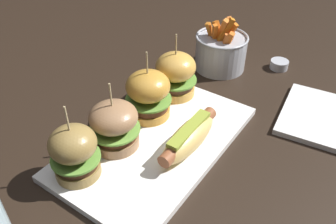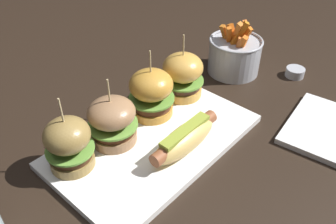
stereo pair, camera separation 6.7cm
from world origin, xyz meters
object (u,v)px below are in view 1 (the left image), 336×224
hot_dog (189,137)px  slider_far_left (74,152)px  side_plate (329,119)px  slider_center_right (148,94)px  slider_center_left (114,125)px  fries_bucket (221,51)px  platter_main (156,142)px  sauce_ramekin (279,64)px  slider_far_right (176,74)px

hot_dog → slider_far_left: bearing=143.3°
hot_dog → side_plate: (0.24, -0.19, -0.03)m
hot_dog → slider_center_right: size_ratio=1.14×
slider_center_left → fries_bucket: 0.38m
slider_far_left → slider_center_left: size_ratio=1.05×
platter_main → hot_dog: (0.02, -0.06, 0.03)m
slider_center_left → slider_center_right: slider_center_right is taller
slider_center_left → slider_center_right: bearing=2.4°
slider_center_left → sauce_ramekin: size_ratio=2.97×
slider_center_left → fries_bucket: size_ratio=0.96×
slider_far_left → slider_center_left: (0.09, -0.00, -0.00)m
hot_dog → sauce_ramekin: hot_dog is taller
sauce_ramekin → side_plate: (-0.15, -0.17, -0.01)m
hot_dog → fries_bucket: fries_bucket is taller
slider_center_left → fries_bucket: (0.38, -0.02, -0.01)m
platter_main → side_plate: size_ratio=2.08×
platter_main → sauce_ramekin: sauce_ramekin is taller
platter_main → side_plate: bearing=-44.5°
platter_main → slider_center_right: bearing=47.0°
slider_center_right → fries_bucket: size_ratio=1.03×
hot_dog → slider_far_right: size_ratio=1.14×
slider_far_left → sauce_ramekin: (0.55, -0.15, -0.05)m
platter_main → fries_bucket: 0.33m
side_plate → hot_dog: bearing=141.6°
slider_center_right → slider_far_right: 0.09m
platter_main → slider_far_left: slider_far_left is taller
slider_far_left → fries_bucket: size_ratio=1.01×
slider_far_left → slider_far_right: slider_far_right is taller
sauce_ramekin → slider_far_right: bearing=151.0°
side_plate → slider_far_left: bearing=142.3°
hot_dog → slider_far_left: 0.20m
slider_center_left → platter_main: bearing=-45.1°
fries_bucket → sauce_ramekin: 0.16m
side_plate → fries_bucket: bearing=77.0°
slider_far_left → fries_bucket: bearing=-2.4°
slider_center_right → side_plate: (0.21, -0.31, -0.06)m
slider_far_right → fries_bucket: (0.18, -0.02, -0.02)m
slider_center_left → side_plate: bearing=-44.6°
slider_far_left → slider_center_right: 0.20m
hot_dog → slider_far_right: slider_far_right is taller
slider_far_right → slider_center_right: bearing=178.3°
slider_far_left → slider_center_right: slider_center_right is taller
slider_center_right → sauce_ramekin: size_ratio=3.18×
platter_main → slider_center_left: (-0.05, 0.05, 0.05)m
hot_dog → side_plate: size_ratio=0.87×
slider_far_left → slider_center_left: 0.09m
hot_dog → fries_bucket: bearing=17.9°
slider_far_left → slider_center_left: slider_far_left is taller
fries_bucket → sauce_ramekin: bearing=-57.3°
slider_center_right → slider_far_right: size_ratio=1.00×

